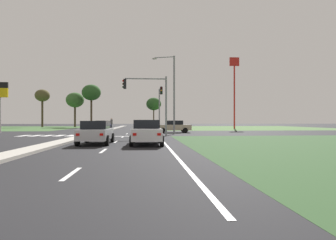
{
  "coord_description": "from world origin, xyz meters",
  "views": [
    {
      "loc": [
        5.56,
        -4.09,
        1.49
      ],
      "look_at": [
        8.12,
        27.46,
        1.57
      ],
      "focal_mm": 30.16,
      "sensor_mm": 36.0,
      "label": 1
    }
  ],
  "objects_px": {
    "traffic_signal_far_right": "(160,101)",
    "fuel_price_totem": "(0,96)",
    "car_silver_near": "(96,132)",
    "treeline_fourth": "(154,104)",
    "treeline_third": "(91,93)",
    "street_lamp_second": "(172,90)",
    "car_beige_sixth": "(174,126)",
    "fastfood_pole_sign": "(234,78)",
    "car_navy_fourth": "(106,124)",
    "traffic_signal_near_right": "(151,95)",
    "car_black_second": "(101,125)",
    "car_teal_third": "(147,130)",
    "car_white_fifth": "(147,132)",
    "treeline_second": "(75,100)",
    "pedestrian_at_median": "(112,122)",
    "treeline_near": "(42,96)"
  },
  "relations": [
    {
      "from": "fastfood_pole_sign",
      "to": "traffic_signal_far_right",
      "type": "bearing_deg",
      "value": -138.04
    },
    {
      "from": "pedestrian_at_median",
      "to": "car_teal_third",
      "type": "bearing_deg",
      "value": -43.42
    },
    {
      "from": "fastfood_pole_sign",
      "to": "treeline_third",
      "type": "bearing_deg",
      "value": 155.32
    },
    {
      "from": "treeline_fourth",
      "to": "car_navy_fourth",
      "type": "bearing_deg",
      "value": -134.11
    },
    {
      "from": "street_lamp_second",
      "to": "treeline_second",
      "type": "relative_size",
      "value": 1.07
    },
    {
      "from": "car_silver_near",
      "to": "car_white_fifth",
      "type": "height_order",
      "value": "car_white_fifth"
    },
    {
      "from": "car_navy_fourth",
      "to": "treeline_second",
      "type": "height_order",
      "value": "treeline_second"
    },
    {
      "from": "car_navy_fourth",
      "to": "car_beige_sixth",
      "type": "height_order",
      "value": "car_beige_sixth"
    },
    {
      "from": "traffic_signal_far_right",
      "to": "fuel_price_totem",
      "type": "bearing_deg",
      "value": -168.12
    },
    {
      "from": "traffic_signal_near_right",
      "to": "treeline_fourth",
      "type": "height_order",
      "value": "treeline_fourth"
    },
    {
      "from": "car_teal_third",
      "to": "street_lamp_second",
      "type": "xyz_separation_m",
      "value": [
        2.83,
        7.45,
        4.16
      ]
    },
    {
      "from": "street_lamp_second",
      "to": "treeline_near",
      "type": "height_order",
      "value": "treeline_near"
    },
    {
      "from": "traffic_signal_far_right",
      "to": "car_black_second",
      "type": "bearing_deg",
      "value": 127.71
    },
    {
      "from": "pedestrian_at_median",
      "to": "treeline_third",
      "type": "relative_size",
      "value": 0.18
    },
    {
      "from": "traffic_signal_far_right",
      "to": "treeline_third",
      "type": "relative_size",
      "value": 0.62
    },
    {
      "from": "car_teal_third",
      "to": "traffic_signal_near_right",
      "type": "relative_size",
      "value": 0.74
    },
    {
      "from": "traffic_signal_near_right",
      "to": "car_silver_near",
      "type": "bearing_deg",
      "value": -111.71
    },
    {
      "from": "car_black_second",
      "to": "street_lamp_second",
      "type": "bearing_deg",
      "value": 117.97
    },
    {
      "from": "car_navy_fourth",
      "to": "pedestrian_at_median",
      "type": "bearing_deg",
      "value": 102.46
    },
    {
      "from": "car_black_second",
      "to": "treeline_third",
      "type": "distance_m",
      "value": 16.0
    },
    {
      "from": "car_navy_fourth",
      "to": "fastfood_pole_sign",
      "type": "bearing_deg",
      "value": 167.83
    },
    {
      "from": "car_beige_sixth",
      "to": "traffic_signal_far_right",
      "type": "bearing_deg",
      "value": 21.59
    },
    {
      "from": "car_silver_near",
      "to": "treeline_fourth",
      "type": "distance_m",
      "value": 49.8
    },
    {
      "from": "treeline_third",
      "to": "street_lamp_second",
      "type": "bearing_deg",
      "value": -66.07
    },
    {
      "from": "car_navy_fourth",
      "to": "treeline_third",
      "type": "distance_m",
      "value": 11.56
    },
    {
      "from": "car_black_second",
      "to": "fuel_price_totem",
      "type": "height_order",
      "value": "fuel_price_totem"
    },
    {
      "from": "traffic_signal_far_right",
      "to": "treeline_near",
      "type": "distance_m",
      "value": 40.14
    },
    {
      "from": "car_beige_sixth",
      "to": "treeline_third",
      "type": "bearing_deg",
      "value": 27.42
    },
    {
      "from": "car_navy_fourth",
      "to": "traffic_signal_far_right",
      "type": "bearing_deg",
      "value": 118.05
    },
    {
      "from": "car_silver_near",
      "to": "treeline_fourth",
      "type": "height_order",
      "value": "treeline_fourth"
    },
    {
      "from": "car_beige_sixth",
      "to": "traffic_signal_far_right",
      "type": "xyz_separation_m",
      "value": [
        -1.5,
        3.78,
        3.44
      ]
    },
    {
      "from": "pedestrian_at_median",
      "to": "fastfood_pole_sign",
      "type": "height_order",
      "value": "fastfood_pole_sign"
    },
    {
      "from": "car_silver_near",
      "to": "car_navy_fourth",
      "type": "bearing_deg",
      "value": 96.93
    },
    {
      "from": "traffic_signal_near_right",
      "to": "pedestrian_at_median",
      "type": "xyz_separation_m",
      "value": [
        -5.99,
        18.99,
        -2.76
      ]
    },
    {
      "from": "car_navy_fourth",
      "to": "street_lamp_second",
      "type": "distance_m",
      "value": 28.71
    },
    {
      "from": "car_navy_fourth",
      "to": "treeline_second",
      "type": "xyz_separation_m",
      "value": [
        -8.58,
        10.36,
        5.54
      ]
    },
    {
      "from": "car_white_fifth",
      "to": "treeline_second",
      "type": "bearing_deg",
      "value": 108.31
    },
    {
      "from": "car_beige_sixth",
      "to": "street_lamp_second",
      "type": "xyz_separation_m",
      "value": [
        -0.56,
        -3.87,
        4.13
      ]
    },
    {
      "from": "traffic_signal_far_right",
      "to": "treeline_second",
      "type": "bearing_deg",
      "value": 122.56
    },
    {
      "from": "traffic_signal_far_right",
      "to": "fastfood_pole_sign",
      "type": "relative_size",
      "value": 0.45
    },
    {
      "from": "car_beige_sixth",
      "to": "fuel_price_totem",
      "type": "distance_m",
      "value": 20.97
    },
    {
      "from": "car_silver_near",
      "to": "treeline_third",
      "type": "distance_m",
      "value": 48.5
    },
    {
      "from": "car_silver_near",
      "to": "traffic_signal_far_right",
      "type": "xyz_separation_m",
      "value": [
        5.17,
        20.47,
        3.45
      ]
    },
    {
      "from": "treeline_fourth",
      "to": "traffic_signal_far_right",
      "type": "bearing_deg",
      "value": -89.99
    },
    {
      "from": "car_silver_near",
      "to": "treeline_third",
      "type": "height_order",
      "value": "treeline_third"
    },
    {
      "from": "traffic_signal_far_right",
      "to": "car_navy_fourth",
      "type": "bearing_deg",
      "value": 118.05
    },
    {
      "from": "street_lamp_second",
      "to": "treeline_fourth",
      "type": "bearing_deg",
      "value": 91.47
    },
    {
      "from": "car_navy_fourth",
      "to": "treeline_second",
      "type": "relative_size",
      "value": 0.53
    },
    {
      "from": "street_lamp_second",
      "to": "treeline_second",
      "type": "xyz_separation_m",
      "value": [
        -19.43,
        36.61,
        1.39
      ]
    },
    {
      "from": "treeline_second",
      "to": "treeline_third",
      "type": "xyz_separation_m",
      "value": [
        4.21,
        -2.33,
        1.54
      ]
    }
  ]
}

